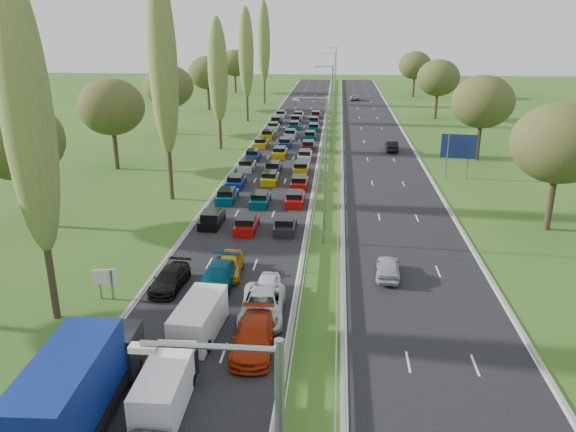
% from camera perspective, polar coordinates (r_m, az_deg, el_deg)
% --- Properties ---
extents(ground, '(260.00, 260.00, 0.00)m').
position_cam_1_polar(ground, '(82.11, 4.38, 6.76)').
color(ground, '#2A561A').
rests_on(ground, ground).
extents(near_carriageway, '(10.50, 215.00, 0.04)m').
position_cam_1_polar(near_carriageway, '(84.90, -0.18, 7.22)').
color(near_carriageway, black).
rests_on(near_carriageway, ground).
extents(far_carriageway, '(10.50, 215.00, 0.04)m').
position_cam_1_polar(far_carriageway, '(84.76, 9.01, 6.96)').
color(far_carriageway, black).
rests_on(far_carriageway, ground).
extents(central_reservation, '(2.36, 215.00, 0.32)m').
position_cam_1_polar(central_reservation, '(84.45, 4.42, 7.48)').
color(central_reservation, gray).
rests_on(central_reservation, ground).
extents(lamp_columns, '(0.18, 140.18, 12.00)m').
position_cam_1_polar(lamp_columns, '(79.10, 4.47, 10.71)').
color(lamp_columns, gray).
rests_on(lamp_columns, ground).
extents(poplar_row, '(2.80, 127.80, 22.44)m').
position_cam_1_polar(poplar_row, '(70.69, -9.05, 14.79)').
color(poplar_row, '#2D2116').
rests_on(poplar_row, ground).
extents(woodland_left, '(8.00, 166.00, 11.10)m').
position_cam_1_polar(woodland_left, '(69.28, -18.55, 10.07)').
color(woodland_left, '#2D2116').
rests_on(woodland_left, ground).
extents(woodland_right, '(8.00, 153.00, 11.10)m').
position_cam_1_polar(woodland_right, '(70.15, 20.74, 9.93)').
color(woodland_right, '#2D2116').
rests_on(woodland_right, ground).
extents(traffic_queue_fill, '(8.95, 67.64, 0.80)m').
position_cam_1_polar(traffic_queue_fill, '(79.74, -0.53, 6.78)').
color(traffic_queue_fill, black).
rests_on(traffic_queue_fill, ground).
extents(near_car_3, '(2.17, 4.74, 1.34)m').
position_cam_1_polar(near_car_3, '(39.31, -11.91, -6.25)').
color(near_car_3, black).
rests_on(near_car_3, near_carriageway).
extents(near_car_7, '(2.35, 5.52, 1.59)m').
position_cam_1_polar(near_car_7, '(38.77, -7.11, -6.14)').
color(near_car_7, '#053A4E').
rests_on(near_car_7, near_carriageway).
extents(near_car_8, '(2.05, 4.57, 1.53)m').
position_cam_1_polar(near_car_8, '(40.60, -5.96, -4.95)').
color(near_car_8, '#B67E0C').
rests_on(near_car_8, near_carriageway).
extents(near_car_10, '(2.92, 5.87, 1.60)m').
position_cam_1_polar(near_car_10, '(34.79, -2.63, -9.06)').
color(near_car_10, silver).
rests_on(near_car_10, near_carriageway).
extents(near_car_11, '(2.33, 5.45, 1.56)m').
position_cam_1_polar(near_car_11, '(31.61, -3.50, -12.21)').
color(near_car_11, '#A4250A').
rests_on(near_car_11, near_carriageway).
extents(near_car_12, '(1.59, 3.95, 1.35)m').
position_cam_1_polar(near_car_12, '(37.22, -2.14, -7.31)').
color(near_car_12, white).
rests_on(near_car_12, near_carriageway).
extents(far_car_0, '(2.02, 4.31, 1.43)m').
position_cam_1_polar(far_car_0, '(40.72, 10.14, -5.16)').
color(far_car_0, '#A8ACB2').
rests_on(far_car_0, far_carriageway).
extents(far_car_1, '(1.62, 4.52, 1.48)m').
position_cam_1_polar(far_car_1, '(82.02, 10.47, 7.03)').
color(far_car_1, black).
rests_on(far_car_1, far_carriageway).
extents(far_car_2, '(2.38, 4.82, 1.32)m').
position_cam_1_polar(far_car_2, '(138.19, 6.80, 11.88)').
color(far_car_2, gray).
rests_on(far_car_2, far_carriageway).
extents(blue_lorry, '(2.63, 9.47, 4.00)m').
position_cam_1_polar(blue_lorry, '(27.30, -20.49, -15.89)').
color(blue_lorry, black).
rests_on(blue_lorry, near_carriageway).
extents(white_van_front, '(1.99, 5.09, 2.04)m').
position_cam_1_polar(white_van_front, '(28.16, -12.24, -16.36)').
color(white_van_front, white).
rests_on(white_van_front, near_carriageway).
extents(white_van_rear, '(2.06, 5.24, 2.11)m').
position_cam_1_polar(white_van_rear, '(33.35, -8.94, -10.10)').
color(white_van_rear, silver).
rests_on(white_van_rear, near_carriageway).
extents(info_sign, '(1.49, 0.41, 2.10)m').
position_cam_1_polar(info_sign, '(38.59, -18.06, -6.19)').
color(info_sign, gray).
rests_on(info_sign, ground).
extents(direction_sign, '(3.98, 0.65, 5.20)m').
position_cam_1_polar(direction_sign, '(68.27, 16.94, 6.60)').
color(direction_sign, gray).
rests_on(direction_sign, ground).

